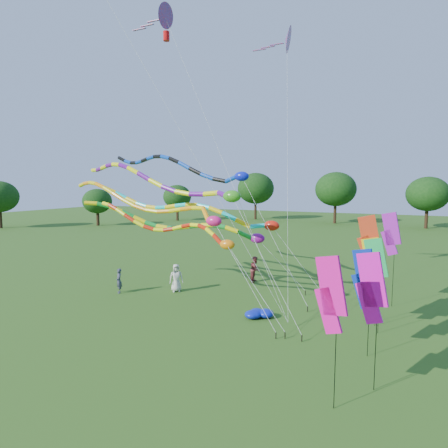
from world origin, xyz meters
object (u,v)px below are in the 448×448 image
at_px(blue_nylon_heap, 262,314).
at_px(person_b, 119,281).
at_px(tube_kite_red, 178,229).
at_px(tube_kite_orange, 154,204).
at_px(person_a, 176,278).
at_px(person_c, 255,269).

xyz_separation_m(blue_nylon_heap, person_b, (-9.76, 0.48, 0.56)).
bearing_deg(tube_kite_red, blue_nylon_heap, 19.81).
height_order(tube_kite_red, person_b, tube_kite_red).
relative_size(blue_nylon_heap, person_b, 0.94).
relative_size(tube_kite_red, blue_nylon_heap, 7.97).
distance_m(tube_kite_orange, person_a, 5.61).
xyz_separation_m(blue_nylon_heap, person_c, (-2.84, 6.69, 0.69)).
xyz_separation_m(tube_kite_red, blue_nylon_heap, (4.58, 0.70, -4.28)).
distance_m(tube_kite_red, blue_nylon_heap, 6.31).
bearing_deg(person_b, person_a, 73.93).
bearing_deg(person_b, blue_nylon_heap, 41.13).
height_order(blue_nylon_heap, person_c, person_c).
bearing_deg(tube_kite_orange, tube_kite_red, 4.98).
height_order(person_a, person_c, person_c).
height_order(tube_kite_orange, person_c, tube_kite_orange).
relative_size(tube_kite_orange, person_a, 8.06).
height_order(tube_kite_red, person_a, tube_kite_red).
bearing_deg(blue_nylon_heap, person_a, 160.96).
distance_m(tube_kite_orange, blue_nylon_heap, 8.40).
bearing_deg(tube_kite_orange, person_c, 77.34).
distance_m(tube_kite_red, person_a, 5.11).
xyz_separation_m(tube_kite_red, tube_kite_orange, (-1.71, 0.24, 1.28)).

